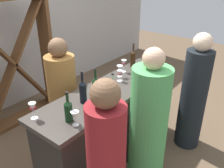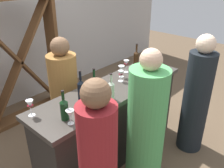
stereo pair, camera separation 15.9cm
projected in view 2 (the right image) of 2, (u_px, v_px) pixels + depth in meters
The scene contains 17 objects.
ground_plane at pixel (112, 153), 3.18m from camera, with size 12.00×12.00×0.00m, color brown.
back_wall at pixel (11, 23), 3.88m from camera, with size 8.00×0.10×2.80m, color #BCB7B2.
bar_counter at pixel (112, 123), 2.96m from camera, with size 2.05×0.57×0.97m.
wine_rack at pixel (19, 61), 3.59m from camera, with size 1.29×0.28×1.88m.
wine_bottle_leftmost_dark_green at pixel (64, 109), 2.14m from camera, with size 0.07×0.07×0.29m.
wine_bottle_second_left_near_black at pixel (81, 90), 2.42m from camera, with size 0.07×0.07×0.34m.
wine_bottle_center_dark_green at pixel (94, 87), 2.50m from camera, with size 0.07×0.07×0.33m.
wine_bottle_second_right_clear_pale at pixel (111, 90), 2.46m from camera, with size 0.07×0.07×0.30m.
wine_bottle_rightmost_amber_brown at pixel (136, 58), 3.26m from camera, with size 0.07×0.07×0.33m.
wine_glass_near_left at pixel (70, 114), 2.09m from camera, with size 0.08×0.08×0.14m.
wine_glass_near_center at pixel (121, 74), 2.87m from camera, with size 0.06×0.06×0.14m.
wine_glass_near_right at pixel (121, 69), 2.98m from camera, with size 0.08×0.08×0.15m.
wine_glass_far_left at pixel (126, 64), 3.11m from camera, with size 0.07×0.07×0.17m.
wine_glass_far_center at pixel (30, 105), 2.20m from camera, with size 0.07×0.07×0.16m.
person_left_guest at pixel (146, 128), 2.47m from camera, with size 0.46×0.46×1.58m.
person_right_guest at pixel (196, 99), 3.00m from camera, with size 0.40×0.40×1.55m.
person_server_behind at pixel (65, 99), 3.10m from camera, with size 0.46×0.46×1.50m.
Camera 2 is at (-1.82, -1.64, 2.23)m, focal length 38.64 mm.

